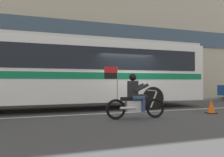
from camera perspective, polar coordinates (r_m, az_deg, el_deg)
ground_plane at (r=10.10m, az=4.11°, el=-8.08°), size 60.00×60.00×0.00m
sidewalk_curb at (r=14.89m, az=-3.65°, el=-5.46°), size 28.00×3.80×0.15m
lane_center_stripe at (r=9.55m, az=5.54°, el=-8.47°), size 26.60×0.14×0.01m
office_building_facade at (r=18.06m, az=-5.65°, el=18.30°), size 28.00×0.89×14.38m
transit_bus at (r=10.56m, az=-10.01°, el=2.49°), size 12.74×2.71×3.22m
motorcycle_with_rider at (r=7.83m, az=5.94°, el=-5.28°), size 2.19×0.64×1.78m
fire_hydrant at (r=12.95m, az=-19.35°, el=-4.14°), size 0.22×0.30×0.75m
traffic_cone at (r=9.95m, az=23.84°, el=-6.62°), size 0.36×0.36×0.55m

